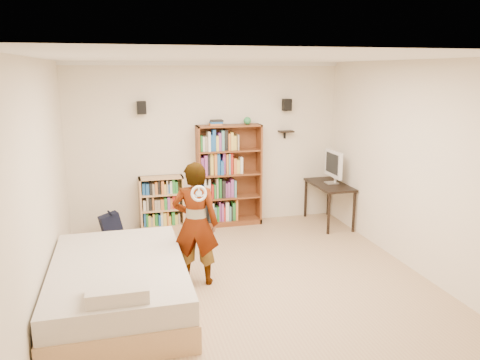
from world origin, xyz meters
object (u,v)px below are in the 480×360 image
object	(u,v)px
tall_bookshelf	(229,176)
daybed	(119,279)
computer_desk	(329,204)
low_bookshelf	(162,203)
person	(196,224)

from	to	relation	value
tall_bookshelf	daybed	size ratio (longest dim) A/B	0.76
computer_desk	low_bookshelf	bearing A→B (deg)	171.09
low_bookshelf	computer_desk	distance (m)	2.80
tall_bookshelf	computer_desk	size ratio (longest dim) A/B	1.64
low_bookshelf	computer_desk	size ratio (longest dim) A/B	0.86
tall_bookshelf	computer_desk	xyz separation A→B (m)	(1.64, -0.41, -0.50)
computer_desk	daybed	bearing A→B (deg)	-149.07
person	daybed	bearing A→B (deg)	41.22
tall_bookshelf	daybed	distance (m)	3.14
daybed	person	bearing A→B (deg)	23.20
daybed	low_bookshelf	bearing A→B (deg)	74.29
computer_desk	tall_bookshelf	bearing A→B (deg)	165.93
low_bookshelf	computer_desk	bearing A→B (deg)	-8.91
low_bookshelf	daybed	size ratio (longest dim) A/B	0.40
computer_desk	person	distance (m)	3.08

